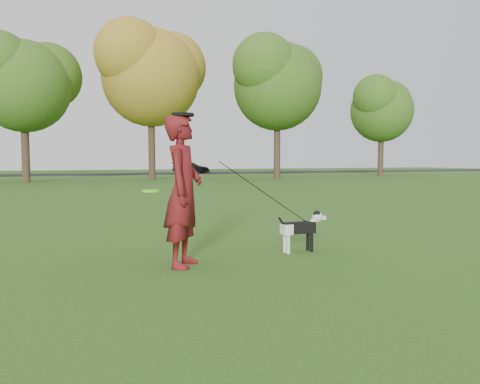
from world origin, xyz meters
name	(u,v)px	position (x,y,z in m)	size (l,w,h in m)	color
ground	(236,258)	(0.00, 0.00, 0.00)	(120.00, 120.00, 0.00)	#285116
road	(81,175)	(0.00, 40.00, 0.01)	(120.00, 7.00, 0.02)	black
man	(183,191)	(-0.83, -0.22, 1.01)	(0.74, 0.48, 2.03)	#570C1B
dog	(302,227)	(1.12, 0.05, 0.39)	(0.85, 0.17, 0.64)	black
car_right	(191,168)	(10.65, 40.00, 0.58)	(1.57, 3.85, 1.12)	#252026
man_held_items	(266,194)	(0.43, -0.12, 0.92)	(2.64, 0.52, 1.60)	#5AFF20
tree_row	(67,66)	(-1.43, 26.07, 7.41)	(51.74, 8.86, 12.01)	#38281C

